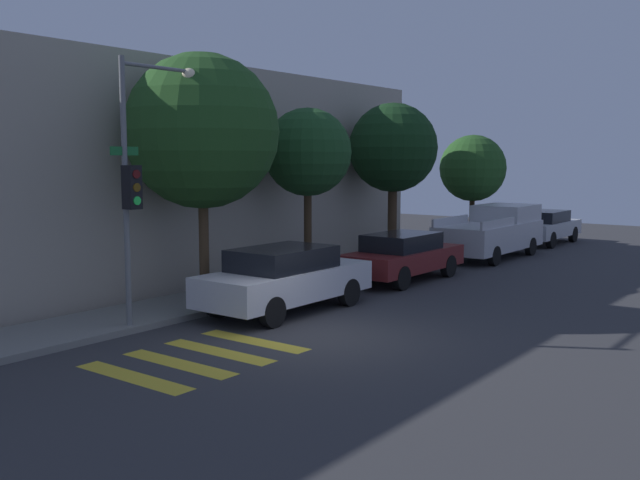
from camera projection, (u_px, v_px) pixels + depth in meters
name	position (u px, v px, depth m)	size (l,w,h in m)	color
ground_plane	(317.00, 337.00, 14.56)	(60.00, 60.00, 0.00)	#333335
sidewalk	(175.00, 308.00, 17.14)	(26.00, 2.20, 0.14)	slate
building_row	(62.00, 177.00, 19.50)	(26.00, 6.00, 6.30)	#A89E8E
crosswalk	(199.00, 357.00, 13.06)	(3.43, 2.60, 0.00)	gold
traffic_light_pole	(144.00, 159.00, 14.94)	(2.35, 0.56, 5.71)	slate
sedan_near_corner	(285.00, 278.00, 16.92)	(4.66, 1.88, 1.55)	silver
sedan_middle	(403.00, 255.00, 21.26)	(4.55, 1.77, 1.43)	maroon
pickup_truck	(493.00, 232.00, 26.36)	(5.40, 2.09, 1.90)	#BCBCC1
sedan_far_end	(544.00, 226.00, 30.63)	(4.49, 1.82, 1.43)	#B7BABF
tree_near_corner	(202.00, 132.00, 17.34)	(3.79, 3.79, 6.20)	#4C3823
tree_midblock	(308.00, 153.00, 20.69)	(2.56, 2.56, 5.11)	#42301E
tree_far_end	(393.00, 148.00, 24.41)	(3.05, 3.05, 5.55)	#42301E
tree_behind_truck	(473.00, 168.00, 29.51)	(2.75, 2.75, 4.64)	#42301E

